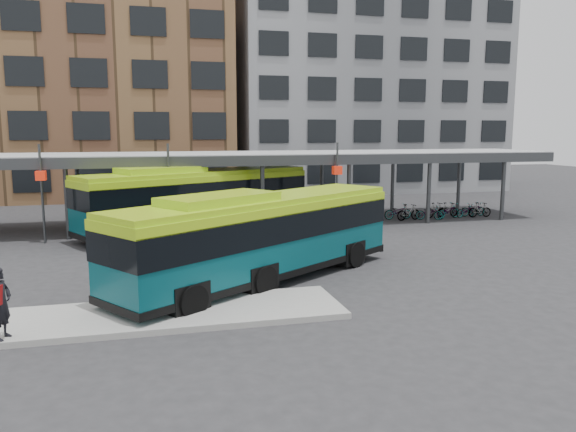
{
  "coord_description": "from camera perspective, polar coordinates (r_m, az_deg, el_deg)",
  "views": [
    {
      "loc": [
        -4.19,
        -19.25,
        5.43
      ],
      "look_at": [
        1.73,
        3.84,
        1.8
      ],
      "focal_mm": 35.0,
      "sensor_mm": 36.0,
      "label": 1
    }
  ],
  "objects": [
    {
      "name": "ground",
      "position": [
        20.43,
        -2.05,
        -6.76
      ],
      "size": [
        120.0,
        120.0,
        0.0
      ],
      "primitive_type": "plane",
      "color": "#28282B",
      "rests_on": "ground"
    },
    {
      "name": "boarding_island",
      "position": [
        17.15,
        -18.31,
        -9.93
      ],
      "size": [
        14.0,
        3.0,
        0.18
      ],
      "primitive_type": "cube",
      "color": "gray",
      "rests_on": "ground"
    },
    {
      "name": "canopy",
      "position": [
        32.41,
        -7.08,
        5.9
      ],
      "size": [
        40.0,
        6.53,
        4.8
      ],
      "color": "#999B9E",
      "rests_on": "ground"
    },
    {
      "name": "building_brick",
      "position": [
        51.87,
        -21.41,
        14.24
      ],
      "size": [
        26.0,
        14.0,
        22.0
      ],
      "primitive_type": "cube",
      "color": "brown",
      "rests_on": "ground"
    },
    {
      "name": "building_grey",
      "position": [
        55.27,
        7.29,
        13.33
      ],
      "size": [
        24.0,
        14.0,
        20.0
      ],
      "primitive_type": "cube",
      "color": "slate",
      "rests_on": "ground"
    },
    {
      "name": "bus_front",
      "position": [
        20.11,
        -2.7,
        -1.89
      ],
      "size": [
        11.53,
        9.01,
        3.36
      ],
      "rotation": [
        0.0,
        0.0,
        0.6
      ],
      "color": "#06424A",
      "rests_on": "ground"
    },
    {
      "name": "bus_rear",
      "position": [
        30.54,
        -9.15,
        1.88
      ],
      "size": [
        12.93,
        8.52,
        3.62
      ],
      "rotation": [
        0.0,
        0.0,
        0.48
      ],
      "color": "#06424A",
      "rests_on": "ground"
    },
    {
      "name": "pedestrian",
      "position": [
        16.06,
        -27.17,
        -7.84
      ],
      "size": [
        0.64,
        0.79,
        1.87
      ],
      "rotation": [
        0.0,
        0.0,
        1.24
      ],
      "color": "black",
      "rests_on": "boarding_island"
    },
    {
      "name": "bike_rack",
      "position": [
        36.39,
        15.32,
        0.51
      ],
      "size": [
        7.09,
        1.64,
        1.01
      ],
      "color": "slate",
      "rests_on": "ground"
    }
  ]
}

